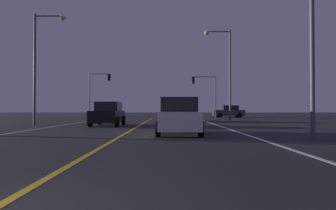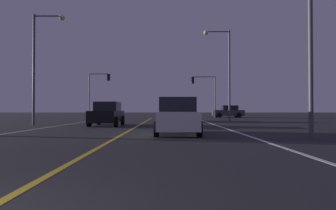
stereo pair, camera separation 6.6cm
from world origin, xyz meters
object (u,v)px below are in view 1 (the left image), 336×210
car_lead_same_lane (178,117)px  street_lamp_left_mid (42,55)px  car_oncoming (108,114)px  car_crossing_side (229,112)px  traffic_light_near_right (204,87)px  street_lamp_right_far (224,64)px  traffic_light_near_left (99,85)px  car_ahead_far (171,113)px

car_lead_same_lane → street_lamp_left_mid: bearing=51.4°
car_oncoming → car_crossing_side: bearing=147.2°
car_lead_same_lane → traffic_light_near_right: size_ratio=0.78×
car_lead_same_lane → street_lamp_right_far: street_lamp_right_far is taller
car_crossing_side → street_lamp_right_far: 14.88m
traffic_light_near_left → car_oncoming: bearing=-74.6°
traffic_light_near_right → car_oncoming: bearing=62.6°
car_crossing_side → car_ahead_far: 14.99m
traffic_light_near_left → street_lamp_left_mid: (-0.25, -16.80, 0.89)m
car_ahead_far → street_lamp_left_mid: street_lamp_left_mid is taller
car_crossing_side → street_lamp_right_far: bearing=76.4°
car_crossing_side → car_lead_same_lane: bearing=73.4°
traffic_light_near_right → street_lamp_right_far: street_lamp_right_far is taller
traffic_light_near_left → street_lamp_right_far: bearing=-38.4°
car_crossing_side → street_lamp_left_mid: (-17.91, -19.21, 4.41)m
car_oncoming → street_lamp_right_far: street_lamp_right_far is taller
car_oncoming → traffic_light_near_left: (-4.82, 17.51, 3.52)m
car_lead_same_lane → traffic_light_near_right: 25.22m
car_oncoming → traffic_light_near_left: traffic_light_near_left is taller
car_ahead_far → traffic_light_near_right: (4.47, 10.10, 3.27)m
traffic_light_near_left → car_ahead_far: bearing=-47.0°
car_oncoming → street_lamp_left_mid: size_ratio=0.52×
traffic_light_near_right → street_lamp_left_mid: street_lamp_left_mid is taller
car_oncoming → car_lead_same_lane: size_ratio=1.00×
car_oncoming → street_lamp_left_mid: (-5.07, 0.71, 4.41)m
car_crossing_side → street_lamp_right_far: street_lamp_right_far is taller
traffic_light_near_left → street_lamp_right_far: 18.32m
car_ahead_far → car_oncoming: (-4.59, -7.41, 0.00)m
car_ahead_far → car_oncoming: 8.72m
car_ahead_far → traffic_light_near_left: bearing=43.0°
traffic_light_near_left → street_lamp_right_far: street_lamp_right_far is taller
street_lamp_right_far → car_oncoming: bearing=32.9°
car_ahead_far → street_lamp_left_mid: bearing=124.7°
car_lead_same_lane → street_lamp_left_mid: street_lamp_left_mid is taller
car_crossing_side → car_oncoming: bearing=57.2°
car_ahead_far → traffic_light_near_right: traffic_light_near_right is taller
car_ahead_far → car_lead_same_lane: same height
car_crossing_side → car_lead_same_lane: (-8.08, -27.05, 0.00)m
car_ahead_far → traffic_light_near_right: 11.52m
car_crossing_side → street_lamp_left_mid: 26.63m
car_lead_same_lane → traffic_light_near_left: 26.67m
car_crossing_side → car_oncoming: 23.70m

